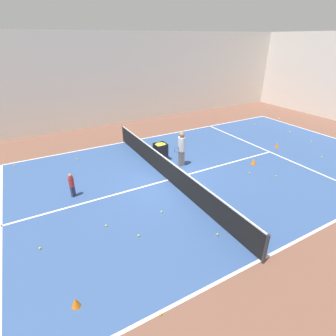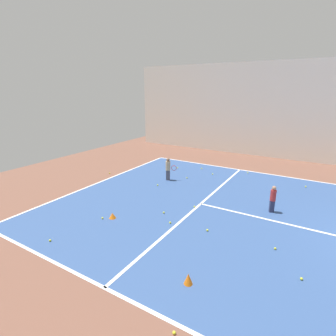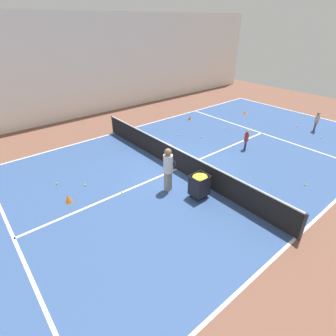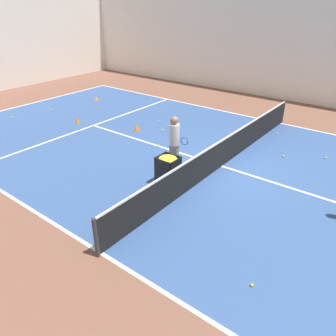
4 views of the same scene
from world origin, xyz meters
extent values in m
cube|color=white|center=(0.00, -12.16, 0.01)|extent=(11.10, 0.10, 0.00)
cube|color=white|center=(0.00, -6.69, 0.01)|extent=(11.10, 0.10, 0.00)
cube|color=#4C4C56|center=(-1.84, -9.37, 0.27)|extent=(0.17, 0.22, 0.53)
cylinder|color=tan|center=(-1.84, -9.37, 0.77)|extent=(0.30, 0.30, 0.47)
sphere|color=#846047|center=(-1.84, -9.37, 1.10)|extent=(0.18, 0.18, 0.18)
torus|color=#B22D2D|center=(-1.99, -9.10, 0.65)|extent=(0.12, 0.27, 0.28)
cube|color=#2D3351|center=(-0.72, -4.06, 0.24)|extent=(0.18, 0.20, 0.48)
cylinder|color=#B22D2D|center=(-0.72, -4.06, 0.69)|extent=(0.29, 0.29, 0.42)
sphere|color=#A87A5B|center=(-0.72, -4.06, 0.98)|extent=(0.16, 0.16, 0.16)
cone|color=orange|center=(2.81, -8.94, 0.11)|extent=(0.25, 0.25, 0.21)
cone|color=orange|center=(4.40, -5.05, 0.15)|extent=(0.22, 0.22, 0.29)
sphere|color=yellow|center=(2.84, -2.71, 0.04)|extent=(0.07, 0.07, 0.07)
sphere|color=yellow|center=(-2.56, -8.64, 0.04)|extent=(0.07, 0.07, 0.07)
sphere|color=yellow|center=(-4.52, -8.65, 0.04)|extent=(0.07, 0.07, 0.07)
sphere|color=yellow|center=(1.87, -5.61, 0.04)|extent=(0.07, 0.07, 0.07)
sphere|color=yellow|center=(2.06, -6.93, 0.04)|extent=(0.07, 0.07, 0.07)
sphere|color=yellow|center=(4.95, -9.55, 0.04)|extent=(0.07, 0.07, 0.07)
sphere|color=yellow|center=(-4.33, -3.15, 0.04)|extent=(0.07, 0.07, 0.07)
sphere|color=yellow|center=(1.82, -3.49, 0.04)|extent=(0.07, 0.07, 0.07)
sphere|color=yellow|center=(0.44, -6.77, 0.04)|extent=(0.07, 0.07, 0.07)
sphere|color=yellow|center=(-1.06, -12.70, 0.04)|extent=(0.07, 0.07, 0.07)
sphere|color=yellow|center=(-0.85, -9.36, 0.04)|extent=(0.07, 0.07, 0.07)
sphere|color=yellow|center=(1.52, -7.54, 0.04)|extent=(0.07, 0.07, 0.07)
sphere|color=yellow|center=(-3.86, -7.71, 0.04)|extent=(0.07, 0.07, 0.07)
sphere|color=yellow|center=(-3.93, -9.96, 0.04)|extent=(0.07, 0.07, 0.07)
sphere|color=yellow|center=(5.76, -4.67, 0.04)|extent=(0.07, 0.07, 0.07)
sphere|color=yellow|center=(3.04, -9.21, 0.04)|extent=(0.07, 0.07, 0.07)
sphere|color=yellow|center=(-5.11, -6.11, 0.04)|extent=(0.07, 0.07, 0.07)
camera|label=1|loc=(9.16, -5.16, 5.90)|focal=28.00mm
camera|label=2|loc=(9.16, -2.76, 4.52)|focal=28.00mm
camera|label=3|loc=(-7.59, 6.81, 5.90)|focal=28.00mm
camera|label=4|loc=(-9.16, -4.72, 5.20)|focal=35.00mm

